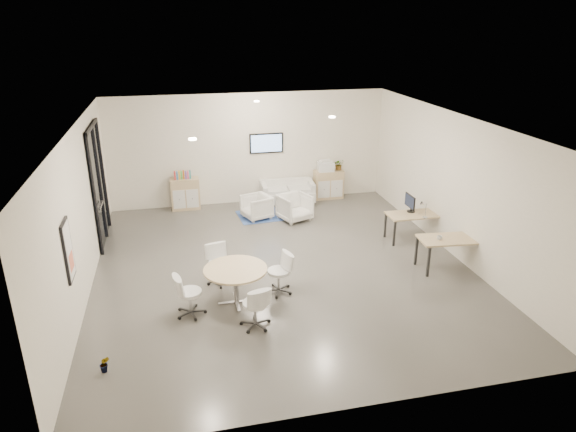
% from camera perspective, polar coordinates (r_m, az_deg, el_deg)
% --- Properties ---
extents(room_shell, '(9.60, 10.60, 4.80)m').
position_cam_1_polar(room_shell, '(10.75, -0.66, 1.91)').
color(room_shell, '#4C4A46').
rests_on(room_shell, ground).
extents(glass_door, '(0.09, 1.90, 2.85)m').
position_cam_1_polar(glass_door, '(13.08, -20.34, 3.65)').
color(glass_door, black).
rests_on(glass_door, room_shell).
extents(artwork, '(0.05, 0.54, 1.04)m').
position_cam_1_polar(artwork, '(9.25, -23.23, -3.57)').
color(artwork, black).
rests_on(artwork, room_shell).
extents(wall_tv, '(0.98, 0.06, 0.58)m').
position_cam_1_polar(wall_tv, '(15.01, -2.42, 8.08)').
color(wall_tv, black).
rests_on(wall_tv, room_shell).
extents(ceiling_spots, '(3.14, 4.14, 0.03)m').
position_cam_1_polar(ceiling_spots, '(11.10, -2.65, 10.95)').
color(ceiling_spots, '#FFEAC6').
rests_on(ceiling_spots, room_shell).
extents(sideboard_left, '(0.80, 0.42, 0.90)m').
position_cam_1_polar(sideboard_left, '(14.94, -11.34, 2.43)').
color(sideboard_left, tan).
rests_on(sideboard_left, room_shell).
extents(sideboard_right, '(0.86, 0.42, 0.86)m').
position_cam_1_polar(sideboard_right, '(15.61, 4.51, 3.53)').
color(sideboard_right, tan).
rests_on(sideboard_right, room_shell).
extents(books, '(0.46, 0.14, 0.22)m').
position_cam_1_polar(books, '(14.78, -11.65, 4.48)').
color(books, red).
rests_on(books, sideboard_left).
extents(printer, '(0.49, 0.42, 0.33)m').
position_cam_1_polar(printer, '(15.41, 4.19, 5.58)').
color(printer, white).
rests_on(printer, sideboard_right).
extents(loveseat, '(1.59, 0.86, 0.58)m').
position_cam_1_polar(loveseat, '(15.17, -0.08, 2.61)').
color(loveseat, white).
rests_on(loveseat, room_shell).
extents(blue_rug, '(1.73, 1.23, 0.01)m').
position_cam_1_polar(blue_rug, '(14.33, -2.22, 0.15)').
color(blue_rug, '#2F5290').
rests_on(blue_rug, room_shell).
extents(armchair_left, '(0.84, 0.87, 0.72)m').
position_cam_1_polar(armchair_left, '(14.00, -3.51, 1.14)').
color(armchair_left, white).
rests_on(armchair_left, room_shell).
extents(armchair_right, '(0.97, 0.94, 0.78)m').
position_cam_1_polar(armchair_right, '(13.85, 0.74, 1.10)').
color(armchair_right, white).
rests_on(armchair_right, room_shell).
extents(desk_rear, '(1.29, 0.65, 0.67)m').
position_cam_1_polar(desk_rear, '(12.91, 13.75, -0.05)').
color(desk_rear, tan).
rests_on(desk_rear, room_shell).
extents(desk_front, '(1.40, 0.79, 0.70)m').
position_cam_1_polar(desk_front, '(11.64, 17.56, -2.70)').
color(desk_front, tan).
rests_on(desk_front, room_shell).
extents(monitor, '(0.20, 0.50, 0.44)m').
position_cam_1_polar(monitor, '(12.92, 13.42, 1.43)').
color(monitor, black).
rests_on(monitor, desk_rear).
extents(round_table, '(1.21, 1.21, 0.74)m').
position_cam_1_polar(round_table, '(9.79, -5.86, -6.26)').
color(round_table, tan).
rests_on(round_table, room_shell).
extents(meeting_chairs, '(2.46, 2.46, 0.82)m').
position_cam_1_polar(meeting_chairs, '(9.90, -5.80, -7.51)').
color(meeting_chairs, white).
rests_on(meeting_chairs, room_shell).
extents(plant_cabinet, '(0.35, 0.38, 0.26)m').
position_cam_1_polar(plant_cabinet, '(15.55, 5.68, 5.59)').
color(plant_cabinet, '#3F7F3F').
rests_on(plant_cabinet, sideboard_right).
extents(plant_floor, '(0.18, 0.30, 0.13)m').
position_cam_1_polar(plant_floor, '(8.78, -19.65, -15.65)').
color(plant_floor, '#3F7F3F').
rests_on(plant_floor, room_shell).
extents(cup, '(0.13, 0.11, 0.11)m').
position_cam_1_polar(cup, '(11.45, 16.49, -2.30)').
color(cup, white).
rests_on(cup, desk_front).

